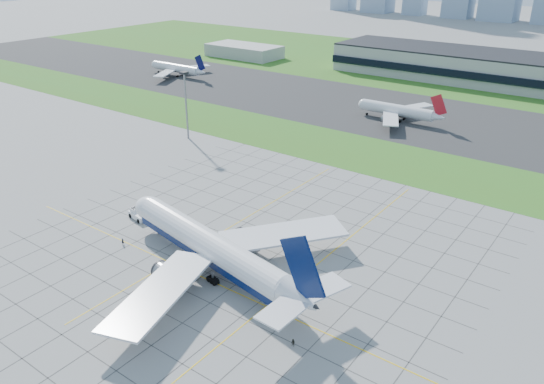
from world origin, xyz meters
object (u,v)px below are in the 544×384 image
object	(u,v)px
airliner	(211,247)
crew_far	(293,343)
light_mast	(186,97)
pushback_tug	(138,214)
crew_near	(123,241)
distant_jet_0	(177,68)
distant_jet_1	(398,110)

from	to	relation	value
airliner	crew_far	xyz separation A→B (m)	(29.77, -10.68, -4.75)
light_mast	pushback_tug	xyz separation A→B (m)	(36.68, -56.33, -15.00)
crew_near	distant_jet_0	world-z (taller)	distant_jet_0
airliner	crew_far	bearing A→B (deg)	-9.17
airliner	distant_jet_1	xyz separation A→B (m)	(-13.95, 132.43, -1.04)
light_mast	distant_jet_1	xyz separation A→B (m)	(55.42, 69.48, -11.70)
pushback_tug	distant_jet_1	distance (m)	127.24
pushback_tug	crew_near	size ratio (longest dim) A/B	5.89
pushback_tug	crew_far	distance (m)	64.81
light_mast	pushback_tug	world-z (taller)	light_mast
crew_near	distant_jet_1	bearing A→B (deg)	8.81
crew_near	pushback_tug	bearing A→B (deg)	47.03
light_mast	crew_near	bearing A→B (deg)	-56.83
crew_far	distant_jet_1	bearing A→B (deg)	115.99
light_mast	airliner	xyz separation A→B (m)	(69.37, -62.96, -10.65)
crew_near	crew_far	bearing A→B (deg)	-82.50
crew_far	pushback_tug	bearing A→B (deg)	173.52
airliner	crew_far	world-z (taller)	airliner
distant_jet_0	crew_near	bearing A→B (deg)	-48.36
crew_near	distant_jet_0	size ratio (longest dim) A/B	0.04
crew_near	light_mast	bearing A→B (deg)	46.54
crew_near	distant_jet_0	xyz separation A→B (m)	(-128.16, 144.14, 3.67)
light_mast	distant_jet_0	bearing A→B (deg)	137.72
airliner	distant_jet_0	world-z (taller)	airliner
airliner	distant_jet_1	world-z (taller)	airliner
crew_far	distant_jet_1	size ratio (longest dim) A/B	0.04
airliner	distant_jet_0	size ratio (longest dim) A/B	1.50
crew_far	distant_jet_0	xyz separation A→B (m)	(-182.84, 149.75, 3.71)
crew_far	crew_near	bearing A→B (deg)	-176.86
light_mast	pushback_tug	size ratio (longest dim) A/B	2.65
airliner	pushback_tug	world-z (taller)	airliner
airliner	crew_near	bearing A→B (deg)	-157.96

